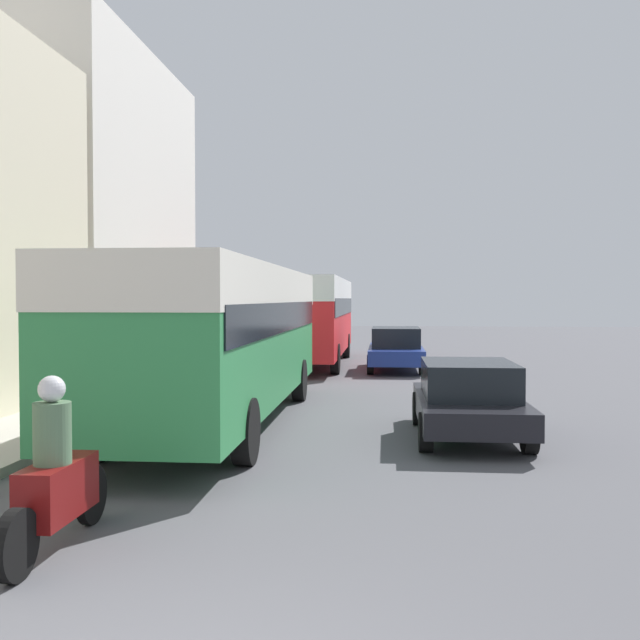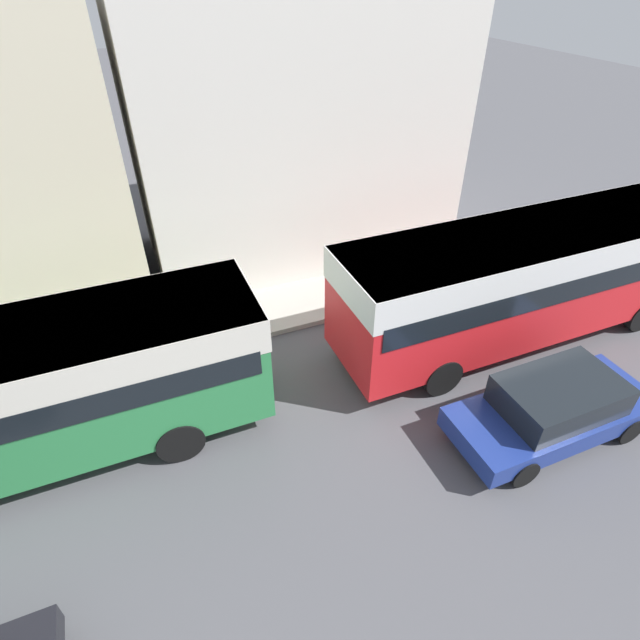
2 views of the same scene
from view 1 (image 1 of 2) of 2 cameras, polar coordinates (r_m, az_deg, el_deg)
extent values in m
cube|color=silver|center=(24.81, -18.81, 7.87)|extent=(5.20, 9.80, 10.33)
cube|color=#2D8447|center=(14.07, -7.96, -1.07)|extent=(2.50, 10.74, 2.58)
cube|color=silver|center=(14.06, -7.98, 2.61)|extent=(2.53, 10.80, 0.77)
cube|color=black|center=(14.06, -7.97, 0.25)|extent=(2.55, 10.31, 0.57)
cylinder|color=black|center=(17.67, -9.12, -4.70)|extent=(0.28, 1.00, 1.00)
cylinder|color=black|center=(17.25, -1.66, -4.83)|extent=(0.28, 1.00, 1.00)
cylinder|color=black|center=(11.41, -17.53, -8.31)|extent=(0.28, 1.00, 1.00)
cylinder|color=black|center=(10.74, -5.99, -8.86)|extent=(0.28, 1.00, 1.00)
cube|color=red|center=(26.52, -0.78, 0.38)|extent=(2.53, 10.55, 2.69)
cube|color=white|center=(26.52, -0.78, 2.41)|extent=(2.55, 10.60, 0.81)
cube|color=black|center=(26.52, -0.78, 1.11)|extent=(2.58, 10.12, 0.59)
cylinder|color=black|center=(29.96, -2.34, -2.04)|extent=(0.28, 1.00, 1.00)
cylinder|color=black|center=(29.75, 2.11, -2.07)|extent=(0.28, 1.00, 1.00)
cylinder|color=black|center=(23.52, -4.44, -3.09)|extent=(0.28, 1.00, 1.00)
cylinder|color=black|center=(23.24, 1.23, -3.14)|extent=(0.28, 1.00, 1.00)
cube|color=maroon|center=(7.64, -20.25, -12.60)|extent=(0.39, 1.10, 0.55)
cylinder|color=black|center=(8.41, -17.82, -13.17)|extent=(0.10, 0.64, 0.64)
cylinder|color=black|center=(7.03, -23.15, -16.23)|extent=(0.12, 0.64, 0.64)
cylinder|color=#4C6B4C|center=(7.43, -20.63, -8.47)|extent=(0.36, 0.36, 0.60)
sphere|color=silver|center=(7.37, -20.67, -5.18)|extent=(0.26, 0.26, 0.26)
cube|color=black|center=(12.98, 11.78, -6.90)|extent=(1.78, 4.01, 0.42)
cube|color=black|center=(12.91, 11.79, -4.64)|extent=(1.56, 2.20, 0.61)
cylinder|color=black|center=(14.17, 7.89, -7.02)|extent=(0.22, 0.64, 0.64)
cylinder|color=black|center=(14.34, 14.47, -6.96)|extent=(0.22, 0.64, 0.64)
cylinder|color=black|center=(11.72, 8.45, -8.87)|extent=(0.22, 0.64, 0.64)
cylinder|color=black|center=(11.93, 16.41, -8.74)|extent=(0.22, 0.64, 0.64)
cube|color=navy|center=(24.65, 6.07, -2.71)|extent=(1.82, 4.59, 0.49)
cube|color=black|center=(24.61, 6.08, -1.37)|extent=(1.60, 2.52, 0.67)
cylinder|color=black|center=(23.28, 8.19, -3.59)|extent=(0.22, 0.64, 0.64)
cylinder|color=black|center=(23.25, 4.06, -3.58)|extent=(0.22, 0.64, 0.64)
cylinder|color=black|center=(26.11, 7.87, -3.01)|extent=(0.22, 0.64, 0.64)
cylinder|color=black|center=(26.09, 4.19, -3.01)|extent=(0.22, 0.64, 0.64)
cylinder|color=#232838|center=(24.70, -8.23, -2.79)|extent=(0.29, 0.29, 0.77)
cylinder|color=maroon|center=(24.66, -8.23, -1.16)|extent=(0.37, 0.37, 0.64)
sphere|color=tan|center=(24.64, -8.24, -0.18)|extent=(0.21, 0.21, 0.21)
cylinder|color=#232838|center=(33.99, -4.27, -1.54)|extent=(0.26, 0.26, 0.78)
cylinder|color=#33477F|center=(33.96, -4.27, -0.34)|extent=(0.32, 0.32, 0.65)
sphere|color=tan|center=(33.94, -4.28, 0.39)|extent=(0.21, 0.21, 0.21)
camera|label=2|loc=(18.91, 22.77, 20.57)|focal=28.00mm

